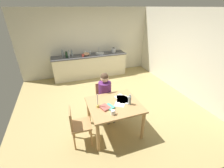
# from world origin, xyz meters

# --- Properties ---
(ground_plane) EXTENTS (5.20, 5.20, 0.04)m
(ground_plane) POSITION_xyz_m (0.00, 0.00, -0.02)
(ground_plane) COLOR tan
(wall_back) EXTENTS (5.20, 0.12, 2.60)m
(wall_back) POSITION_xyz_m (0.00, 2.60, 1.30)
(wall_back) COLOR beige
(wall_back) RESTS_ON ground
(wall_right) EXTENTS (0.12, 5.20, 2.60)m
(wall_right) POSITION_xyz_m (2.60, 0.00, 1.30)
(wall_right) COLOR beige
(wall_right) RESTS_ON ground
(kitchen_counter) EXTENTS (2.92, 0.64, 0.90)m
(kitchen_counter) POSITION_xyz_m (0.00, 2.24, 0.45)
(kitchen_counter) COLOR beige
(kitchen_counter) RESTS_ON ground
(dining_table) EXTENTS (1.11, 0.99, 0.74)m
(dining_table) POSITION_xyz_m (-0.19, -1.04, 0.63)
(dining_table) COLOR tan
(dining_table) RESTS_ON ground
(chair_at_table) EXTENTS (0.43, 0.43, 0.86)m
(chair_at_table) POSITION_xyz_m (-0.20, -0.31, 0.48)
(chair_at_table) COLOR tan
(chair_at_table) RESTS_ON ground
(person_seated) EXTENTS (0.34, 0.60, 1.19)m
(person_seated) POSITION_xyz_m (-0.19, -0.45, 0.68)
(person_seated) COLOR #592666
(person_seated) RESTS_ON ground
(chair_side_empty) EXTENTS (0.43, 0.43, 0.88)m
(chair_side_empty) POSITION_xyz_m (-1.00, -1.13, 0.49)
(chair_side_empty) COLOR tan
(chair_side_empty) RESTS_ON ground
(coffee_mug) EXTENTS (0.12, 0.08, 0.10)m
(coffee_mug) POSITION_xyz_m (-0.33, -1.36, 0.79)
(coffee_mug) COLOR white
(coffee_mug) RESTS_ON dining_table
(candlestick) EXTENTS (0.06, 0.06, 0.31)m
(candlestick) POSITION_xyz_m (-0.55, -1.03, 0.83)
(candlestick) COLOR gold
(candlestick) RESTS_ON dining_table
(book_magazine) EXTENTS (0.23, 0.26, 0.03)m
(book_magazine) POSITION_xyz_m (-0.42, -1.11, 0.76)
(book_magazine) COLOR #A35349
(book_magazine) RESTS_ON dining_table
(book_cookery) EXTENTS (0.22, 0.25, 0.03)m
(book_cookery) POSITION_xyz_m (-0.32, -1.12, 0.75)
(book_cookery) COLOR teal
(book_cookery) RESTS_ON dining_table
(paper_letter) EXTENTS (0.32, 0.36, 0.00)m
(paper_letter) POSITION_xyz_m (0.07, -0.85, 0.74)
(paper_letter) COLOR white
(paper_letter) RESTS_ON dining_table
(paper_bill) EXTENTS (0.30, 0.35, 0.00)m
(paper_bill) POSITION_xyz_m (0.04, -0.90, 0.74)
(paper_bill) COLOR white
(paper_bill) RESTS_ON dining_table
(paper_envelope) EXTENTS (0.34, 0.36, 0.00)m
(paper_envelope) POSITION_xyz_m (-0.05, -1.05, 0.74)
(paper_envelope) COLOR white
(paper_envelope) RESTS_ON dining_table
(paper_receipt) EXTENTS (0.27, 0.33, 0.00)m
(paper_receipt) POSITION_xyz_m (0.07, -0.94, 0.74)
(paper_receipt) COLOR white
(paper_receipt) RESTS_ON dining_table
(paper_notice) EXTENTS (0.32, 0.36, 0.00)m
(paper_notice) POSITION_xyz_m (0.12, -0.98, 0.74)
(paper_notice) COLOR white
(paper_notice) RESTS_ON dining_table
(wine_bottle_on_table) EXTENTS (0.07, 0.07, 0.24)m
(wine_bottle_on_table) POSITION_xyz_m (0.12, -1.16, 0.84)
(wine_bottle_on_table) COLOR #8C999E
(wine_bottle_on_table) RESTS_ON dining_table
(sink_unit) EXTENTS (0.36, 0.36, 0.24)m
(sink_unit) POSITION_xyz_m (0.43, 2.24, 0.92)
(sink_unit) COLOR #B2B7BC
(sink_unit) RESTS_ON kitchen_counter
(bottle_oil) EXTENTS (0.08, 0.08, 0.28)m
(bottle_oil) POSITION_xyz_m (-1.01, 2.32, 1.02)
(bottle_oil) COLOR #8C999E
(bottle_oil) RESTS_ON kitchen_counter
(bottle_vinegar) EXTENTS (0.08, 0.08, 0.25)m
(bottle_vinegar) POSITION_xyz_m (-0.88, 2.18, 1.00)
(bottle_vinegar) COLOR black
(bottle_vinegar) RESTS_ON kitchen_counter
(bottle_wine_red) EXTENTS (0.07, 0.07, 0.28)m
(bottle_wine_red) POSITION_xyz_m (-0.80, 2.17, 1.02)
(bottle_wine_red) COLOR #8C999E
(bottle_wine_red) RESTS_ON kitchen_counter
(bottle_sauce) EXTENTS (0.07, 0.07, 0.25)m
(bottle_sauce) POSITION_xyz_m (-0.66, 2.31, 1.01)
(bottle_sauce) COLOR #8C999E
(bottle_sauce) RESTS_ON kitchen_counter
(mixing_bowl) EXTENTS (0.27, 0.27, 0.12)m
(mixing_bowl) POSITION_xyz_m (-0.14, 2.19, 0.96)
(mixing_bowl) COLOR tan
(mixing_bowl) RESTS_ON kitchen_counter
(stovetop_kettle) EXTENTS (0.18, 0.18, 0.22)m
(stovetop_kettle) POSITION_xyz_m (1.01, 2.24, 1.00)
(stovetop_kettle) COLOR #B7BABF
(stovetop_kettle) RESTS_ON kitchen_counter
(wine_glass_near_sink) EXTENTS (0.07, 0.07, 0.15)m
(wine_glass_near_sink) POSITION_xyz_m (0.06, 2.39, 1.01)
(wine_glass_near_sink) COLOR silver
(wine_glass_near_sink) RESTS_ON kitchen_counter
(wine_glass_by_kettle) EXTENTS (0.07, 0.07, 0.15)m
(wine_glass_by_kettle) POSITION_xyz_m (-0.03, 2.39, 1.01)
(wine_glass_by_kettle) COLOR silver
(wine_glass_by_kettle) RESTS_ON kitchen_counter
(wine_glass_back_left) EXTENTS (0.07, 0.07, 0.15)m
(wine_glass_back_left) POSITION_xyz_m (-0.14, 2.39, 1.01)
(wine_glass_back_left) COLOR silver
(wine_glass_back_left) RESTS_ON kitchen_counter
(teacup_on_counter) EXTENTS (0.13, 0.09, 0.10)m
(teacup_on_counter) POSITION_xyz_m (-0.29, 2.09, 0.95)
(teacup_on_counter) COLOR #D84C3F
(teacup_on_counter) RESTS_ON kitchen_counter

